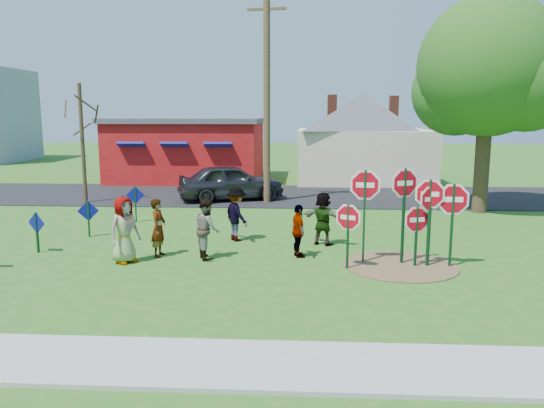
{
  "coord_description": "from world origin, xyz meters",
  "views": [
    {
      "loc": [
        1.75,
        -15.48,
        4.21
      ],
      "look_at": [
        0.79,
        1.24,
        1.33
      ],
      "focal_mm": 35.0,
      "sensor_mm": 36.0,
      "label": 1
    }
  ],
  "objects_px": {
    "stop_sign_a": "(348,222)",
    "utility_pole": "(267,89)",
    "person_b": "(159,228)",
    "stop_sign_c": "(429,203)",
    "person_a": "(124,230)",
    "stop_sign_d": "(430,206)",
    "stop_sign_b": "(404,192)",
    "suv": "(231,182)",
    "leafy_tree": "(492,74)"
  },
  "relations": [
    {
      "from": "stop_sign_a",
      "to": "stop_sign_b",
      "type": "bearing_deg",
      "value": 48.55
    },
    {
      "from": "utility_pole",
      "to": "person_b",
      "type": "bearing_deg",
      "value": -104.82
    },
    {
      "from": "suv",
      "to": "person_a",
      "type": "bearing_deg",
      "value": 152.07
    },
    {
      "from": "stop_sign_c",
      "to": "person_a",
      "type": "bearing_deg",
      "value": -171.71
    },
    {
      "from": "suv",
      "to": "stop_sign_b",
      "type": "bearing_deg",
      "value": -169.42
    },
    {
      "from": "stop_sign_d",
      "to": "utility_pole",
      "type": "distance_m",
      "value": 12.12
    },
    {
      "from": "stop_sign_a",
      "to": "utility_pole",
      "type": "relative_size",
      "value": 0.19
    },
    {
      "from": "stop_sign_d",
      "to": "leafy_tree",
      "type": "distance_m",
      "value": 10.28
    },
    {
      "from": "stop_sign_d",
      "to": "utility_pole",
      "type": "xyz_separation_m",
      "value": [
        -5.18,
        10.36,
        3.57
      ]
    },
    {
      "from": "person_b",
      "to": "person_a",
      "type": "bearing_deg",
      "value": 139.02
    },
    {
      "from": "suv",
      "to": "leafy_tree",
      "type": "bearing_deg",
      "value": -122.41
    },
    {
      "from": "stop_sign_d",
      "to": "person_a",
      "type": "relative_size",
      "value": 1.25
    },
    {
      "from": "stop_sign_d",
      "to": "person_b",
      "type": "height_order",
      "value": "stop_sign_d"
    },
    {
      "from": "stop_sign_d",
      "to": "suv",
      "type": "xyz_separation_m",
      "value": [
        -6.96,
        10.92,
        -0.8
      ]
    },
    {
      "from": "stop_sign_d",
      "to": "stop_sign_c",
      "type": "bearing_deg",
      "value": 159.57
    },
    {
      "from": "stop_sign_d",
      "to": "stop_sign_a",
      "type": "bearing_deg",
      "value": 163.17
    },
    {
      "from": "stop_sign_c",
      "to": "utility_pole",
      "type": "bearing_deg",
      "value": 124.03
    },
    {
      "from": "stop_sign_b",
      "to": "person_b",
      "type": "bearing_deg",
      "value": 154.17
    },
    {
      "from": "stop_sign_b",
      "to": "leafy_tree",
      "type": "height_order",
      "value": "leafy_tree"
    },
    {
      "from": "stop_sign_d",
      "to": "leafy_tree",
      "type": "xyz_separation_m",
      "value": [
        4.25,
        8.42,
        4.09
      ]
    },
    {
      "from": "person_a",
      "to": "stop_sign_c",
      "type": "bearing_deg",
      "value": -53.87
    },
    {
      "from": "stop_sign_a",
      "to": "suv",
      "type": "distance_m",
      "value": 12.25
    },
    {
      "from": "stop_sign_a",
      "to": "leafy_tree",
      "type": "bearing_deg",
      "value": 81.08
    },
    {
      "from": "person_b",
      "to": "utility_pole",
      "type": "relative_size",
      "value": 0.17
    },
    {
      "from": "stop_sign_a",
      "to": "leafy_tree",
      "type": "xyz_separation_m",
      "value": [
        6.51,
        8.8,
        4.5
      ]
    },
    {
      "from": "stop_sign_a",
      "to": "stop_sign_b",
      "type": "distance_m",
      "value": 1.86
    },
    {
      "from": "suv",
      "to": "utility_pole",
      "type": "bearing_deg",
      "value": -127.18
    },
    {
      "from": "suv",
      "to": "stop_sign_d",
      "type": "bearing_deg",
      "value": -167.34
    },
    {
      "from": "stop_sign_a",
      "to": "person_a",
      "type": "relative_size",
      "value": 1.01
    },
    {
      "from": "person_a",
      "to": "person_b",
      "type": "xyz_separation_m",
      "value": [
        0.78,
        0.74,
        -0.09
      ]
    },
    {
      "from": "person_b",
      "to": "leafy_tree",
      "type": "relative_size",
      "value": 0.19
    },
    {
      "from": "stop_sign_c",
      "to": "stop_sign_a",
      "type": "bearing_deg",
      "value": -162.67
    },
    {
      "from": "stop_sign_d",
      "to": "person_b",
      "type": "bearing_deg",
      "value": 148.79
    },
    {
      "from": "stop_sign_d",
      "to": "leafy_tree",
      "type": "height_order",
      "value": "leafy_tree"
    },
    {
      "from": "person_a",
      "to": "leafy_tree",
      "type": "bearing_deg",
      "value": -20.82
    },
    {
      "from": "stop_sign_b",
      "to": "stop_sign_d",
      "type": "height_order",
      "value": "stop_sign_b"
    },
    {
      "from": "person_a",
      "to": "person_b",
      "type": "distance_m",
      "value": 1.08
    },
    {
      "from": "stop_sign_a",
      "to": "stop_sign_d",
      "type": "xyz_separation_m",
      "value": [
        2.26,
        0.38,
        0.41
      ]
    },
    {
      "from": "stop_sign_a",
      "to": "stop_sign_c",
      "type": "bearing_deg",
      "value": 37.26
    },
    {
      "from": "person_a",
      "to": "stop_sign_b",
      "type": "bearing_deg",
      "value": -52.16
    },
    {
      "from": "suv",
      "to": "utility_pole",
      "type": "distance_m",
      "value": 4.76
    },
    {
      "from": "person_a",
      "to": "suv",
      "type": "bearing_deg",
      "value": 27.4
    },
    {
      "from": "stop_sign_b",
      "to": "utility_pole",
      "type": "xyz_separation_m",
      "value": [
        -4.5,
        10.14,
        3.22
      ]
    },
    {
      "from": "stop_sign_b",
      "to": "person_a",
      "type": "xyz_separation_m",
      "value": [
        -7.85,
        -0.32,
        -1.11
      ]
    },
    {
      "from": "person_a",
      "to": "utility_pole",
      "type": "distance_m",
      "value": 11.81
    },
    {
      "from": "stop_sign_d",
      "to": "person_a",
      "type": "xyz_separation_m",
      "value": [
        -8.53,
        -0.1,
        -0.76
      ]
    },
    {
      "from": "person_a",
      "to": "suv",
      "type": "xyz_separation_m",
      "value": [
        1.57,
        11.02,
        -0.05
      ]
    },
    {
      "from": "stop_sign_d",
      "to": "stop_sign_b",
      "type": "bearing_deg",
      "value": 135.28
    },
    {
      "from": "stop_sign_b",
      "to": "suv",
      "type": "bearing_deg",
      "value": 97.99
    },
    {
      "from": "person_b",
      "to": "stop_sign_c",
      "type": "bearing_deg",
      "value": -89.41
    }
  ]
}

